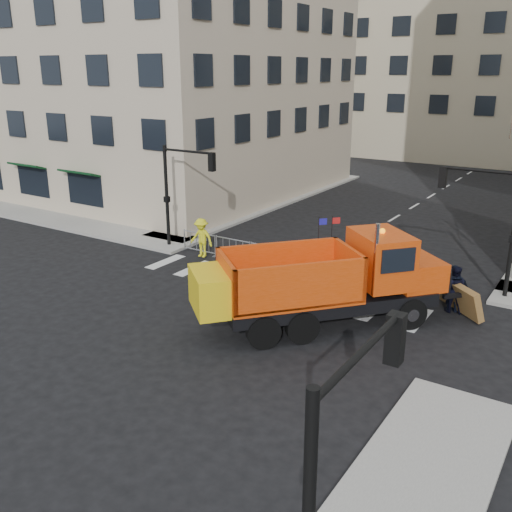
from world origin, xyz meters
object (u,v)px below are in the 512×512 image
Objects in this scene: worker at (202,238)px; newspaper_box at (426,272)px; plow_truck at (322,280)px; cop_a at (453,289)px; cop_b at (454,289)px; cop_c at (454,289)px.

newspaper_box is at bearing 9.64° from worker.
plow_truck is 8.89× the size of newspaper_box.
cop_a is 0.02m from cop_b.
cop_c is (0.01, 0.00, 0.03)m from cop_a.
cop_b is at bearing 153.89° from cop_a.
worker is (-12.22, -0.20, 0.18)m from cop_b.
worker is at bearing -25.17° from cop_a.
cop_a is at bearing -29.80° from cop_c.
worker is 1.78× the size of newspaper_box.
cop_c is at bearing 180.00° from cop_b.
cop_b is (0.01, 0.00, 0.02)m from cop_a.
cop_a is at bearing -13.12° from cop_b.
worker is 10.79m from newspaper_box.
worker is at bearing -28.87° from cop_c.
newspaper_box is (2.06, 6.01, -1.12)m from plow_truck.
cop_c is 2.68m from newspaper_box.
cop_b is 12.23m from worker.
plow_truck reaches higher than worker.
worker is at bearing -12.18° from cop_b.
plow_truck is at bearing 20.41° from cop_a.
cop_c is at bearing -29.60° from newspaper_box.
cop_c is at bearing -2.37° from plow_truck.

